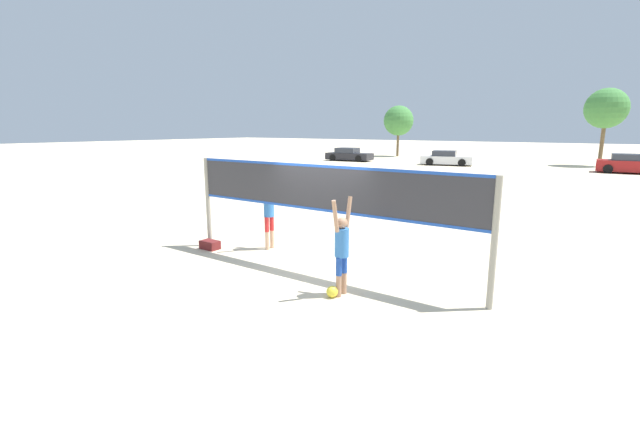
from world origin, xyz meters
The scene contains 11 objects.
ground_plane centered at (0.00, 0.00, 0.00)m, with size 200.00×200.00×0.00m, color beige.
volleyball_net centered at (0.00, 0.00, 1.74)m, with size 7.68×0.12×2.46m.
player_spiker centered at (1.20, -0.99, 1.02)m, with size 0.28×0.68×1.95m.
player_blocker centered at (-2.17, 0.71, 1.18)m, with size 0.28×0.72×2.23m.
volleyball centered at (1.12, -1.19, 0.12)m, with size 0.23×0.23×0.23m.
gear_bag centered at (-3.50, -0.25, 0.12)m, with size 0.52×0.33×0.23m.
parked_car_near centered at (6.06, 30.69, 0.64)m, with size 4.07×2.02×1.41m.
parked_car_mid centered at (-7.15, 29.96, 0.58)m, with size 4.69×2.82×1.28m.
parked_car_far centered at (-16.91, 29.41, 0.59)m, with size 4.73×2.21×1.30m.
tree_left_cluster centered at (4.12, 36.64, 4.86)m, with size 3.38×3.38×6.58m.
tree_right_cluster centered at (-15.85, 38.67, 4.06)m, with size 3.40×3.40×5.78m.
Camera 1 is at (5.42, -7.81, 3.26)m, focal length 24.00 mm.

